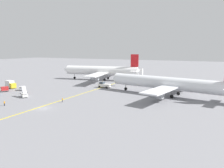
{
  "coord_description": "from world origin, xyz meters",
  "views": [
    {
      "loc": [
        48.64,
        -50.36,
        18.16
      ],
      "look_at": [
        8.91,
        29.82,
        4.0
      ],
      "focal_mm": 35.83,
      "sensor_mm": 36.0,
      "label": 1
    }
  ],
  "objects_px": {
    "airliner_at_gate_left": "(102,71)",
    "airliner_being_pushed": "(169,84)",
    "gse_container_dolly_flat": "(5,89)",
    "ground_crew_ramp_agent_by_cones": "(62,100)",
    "gse_baggage_cart_near_cluster": "(21,88)",
    "gse_gpu_cart_small": "(25,92)",
    "ground_crew_marshaller_foreground": "(4,103)",
    "pushback_tug": "(104,85)",
    "gse_stair_truck_yellow": "(24,94)",
    "gse_catering_truck_tall": "(10,84)"
  },
  "relations": [
    {
      "from": "airliner_at_gate_left",
      "to": "airliner_being_pushed",
      "type": "bearing_deg",
      "value": -31.79
    },
    {
      "from": "pushback_tug",
      "to": "gse_stair_truck_yellow",
      "type": "xyz_separation_m",
      "value": [
        -17.18,
        -31.76,
        -0.25
      ]
    },
    {
      "from": "ground_crew_ramp_agent_by_cones",
      "to": "pushback_tug",
      "type": "bearing_deg",
      "value": 91.79
    },
    {
      "from": "gse_baggage_cart_near_cluster",
      "to": "airliner_being_pushed",
      "type": "bearing_deg",
      "value": 15.97
    },
    {
      "from": "gse_catering_truck_tall",
      "to": "gse_gpu_cart_small",
      "type": "bearing_deg",
      "value": -21.38
    },
    {
      "from": "airliner_at_gate_left",
      "to": "gse_baggage_cart_near_cluster",
      "type": "xyz_separation_m",
      "value": [
        -15.89,
        -45.03,
        -4.51
      ]
    },
    {
      "from": "gse_gpu_cart_small",
      "to": "gse_container_dolly_flat",
      "type": "bearing_deg",
      "value": -175.43
    },
    {
      "from": "pushback_tug",
      "to": "gse_gpu_cart_small",
      "type": "bearing_deg",
      "value": -130.1
    },
    {
      "from": "gse_gpu_cart_small",
      "to": "gse_catering_truck_tall",
      "type": "height_order",
      "value": "gse_catering_truck_tall"
    },
    {
      "from": "pushback_tug",
      "to": "gse_catering_truck_tall",
      "type": "distance_m",
      "value": 43.51
    },
    {
      "from": "gse_baggage_cart_near_cluster",
      "to": "gse_gpu_cart_small",
      "type": "height_order",
      "value": "gse_gpu_cart_small"
    },
    {
      "from": "airliner_at_gate_left",
      "to": "pushback_tug",
      "type": "distance_m",
      "value": 26.57
    },
    {
      "from": "gse_stair_truck_yellow",
      "to": "airliner_at_gate_left",
      "type": "bearing_deg",
      "value": 86.12
    },
    {
      "from": "gse_gpu_cart_small",
      "to": "gse_catering_truck_tall",
      "type": "xyz_separation_m",
      "value": [
        -15.79,
        6.18,
        0.96
      ]
    },
    {
      "from": "gse_baggage_cart_near_cluster",
      "to": "ground_crew_ramp_agent_by_cones",
      "type": "height_order",
      "value": "gse_baggage_cart_near_cluster"
    },
    {
      "from": "airliner_at_gate_left",
      "to": "ground_crew_ramp_agent_by_cones",
      "type": "bearing_deg",
      "value": -75.09
    },
    {
      "from": "gse_container_dolly_flat",
      "to": "gse_stair_truck_yellow",
      "type": "bearing_deg",
      "value": -14.33
    },
    {
      "from": "airliner_being_pushed",
      "to": "gse_stair_truck_yellow",
      "type": "relative_size",
      "value": 10.98
    },
    {
      "from": "gse_catering_truck_tall",
      "to": "ground_crew_ramp_agent_by_cones",
      "type": "relative_size",
      "value": 3.78
    },
    {
      "from": "pushback_tug",
      "to": "ground_crew_ramp_agent_by_cones",
      "type": "distance_m",
      "value": 31.96
    },
    {
      "from": "pushback_tug",
      "to": "gse_catering_truck_tall",
      "type": "xyz_separation_m",
      "value": [
        -38.33,
        -20.59,
        0.48
      ]
    },
    {
      "from": "pushback_tug",
      "to": "ground_crew_marshaller_foreground",
      "type": "bearing_deg",
      "value": -105.9
    },
    {
      "from": "gse_container_dolly_flat",
      "to": "ground_crew_ramp_agent_by_cones",
      "type": "height_order",
      "value": "gse_container_dolly_flat"
    },
    {
      "from": "airliner_at_gate_left",
      "to": "ground_crew_marshaller_foreground",
      "type": "distance_m",
      "value": 66.84
    },
    {
      "from": "airliner_being_pushed",
      "to": "ground_crew_marshaller_foreground",
      "type": "height_order",
      "value": "airliner_being_pushed"
    },
    {
      "from": "gse_gpu_cart_small",
      "to": "ground_crew_marshaller_foreground",
      "type": "height_order",
      "value": "gse_gpu_cart_small"
    },
    {
      "from": "gse_baggage_cart_near_cluster",
      "to": "ground_crew_ramp_agent_by_cones",
      "type": "relative_size",
      "value": 1.86
    },
    {
      "from": "gse_catering_truck_tall",
      "to": "ground_crew_marshaller_foreground",
      "type": "distance_m",
      "value": 34.92
    },
    {
      "from": "pushback_tug",
      "to": "gse_stair_truck_yellow",
      "type": "height_order",
      "value": "gse_stair_truck_yellow"
    },
    {
      "from": "gse_baggage_cart_near_cluster",
      "to": "ground_crew_marshaller_foreground",
      "type": "distance_m",
      "value": 27.41
    },
    {
      "from": "gse_catering_truck_tall",
      "to": "ground_crew_marshaller_foreground",
      "type": "relative_size",
      "value": 3.77
    },
    {
      "from": "airliner_at_gate_left",
      "to": "pushback_tug",
      "type": "xyz_separation_m",
      "value": [
        13.5,
        -22.51,
        -4.09
      ]
    },
    {
      "from": "ground_crew_marshaller_foreground",
      "to": "ground_crew_ramp_agent_by_cones",
      "type": "bearing_deg",
      "value": 41.98
    },
    {
      "from": "airliner_being_pushed",
      "to": "gse_gpu_cart_small",
      "type": "relative_size",
      "value": 20.16
    },
    {
      "from": "gse_baggage_cart_near_cluster",
      "to": "gse_container_dolly_flat",
      "type": "distance_m",
      "value": 6.48
    },
    {
      "from": "gse_baggage_cart_near_cluster",
      "to": "ground_crew_ramp_agent_by_cones",
      "type": "distance_m",
      "value": 31.81
    },
    {
      "from": "airliner_being_pushed",
      "to": "ground_crew_ramp_agent_by_cones",
      "type": "bearing_deg",
      "value": -138.45
    },
    {
      "from": "airliner_at_gate_left",
      "to": "gse_gpu_cart_small",
      "type": "height_order",
      "value": "airliner_at_gate_left"
    },
    {
      "from": "gse_container_dolly_flat",
      "to": "gse_gpu_cart_small",
      "type": "height_order",
      "value": "gse_container_dolly_flat"
    },
    {
      "from": "gse_catering_truck_tall",
      "to": "gse_stair_truck_yellow",
      "type": "distance_m",
      "value": 23.93
    },
    {
      "from": "airliner_being_pushed",
      "to": "gse_gpu_cart_small",
      "type": "height_order",
      "value": "airliner_being_pushed"
    },
    {
      "from": "airliner_at_gate_left",
      "to": "airliner_being_pushed",
      "type": "xyz_separation_m",
      "value": [
        44.69,
        -27.69,
        -0.58
      ]
    },
    {
      "from": "gse_gpu_cart_small",
      "to": "ground_crew_ramp_agent_by_cones",
      "type": "bearing_deg",
      "value": -12.39
    },
    {
      "from": "ground_crew_ramp_agent_by_cones",
      "to": "ground_crew_marshaller_foreground",
      "type": "bearing_deg",
      "value": -138.02
    },
    {
      "from": "ground_crew_ramp_agent_by_cones",
      "to": "gse_baggage_cart_near_cluster",
      "type": "bearing_deg",
      "value": 162.76
    },
    {
      "from": "ground_crew_marshaller_foreground",
      "to": "gse_gpu_cart_small",
      "type": "bearing_deg",
      "value": 119.8
    },
    {
      "from": "airliner_being_pushed",
      "to": "gse_catering_truck_tall",
      "type": "bearing_deg",
      "value": -167.5
    },
    {
      "from": "gse_gpu_cart_small",
      "to": "gse_stair_truck_yellow",
      "type": "distance_m",
      "value": 7.33
    },
    {
      "from": "airliner_being_pushed",
      "to": "gse_stair_truck_yellow",
      "type": "height_order",
      "value": "airliner_being_pushed"
    },
    {
      "from": "airliner_being_pushed",
      "to": "gse_catering_truck_tall",
      "type": "distance_m",
      "value": 71.27
    }
  ]
}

